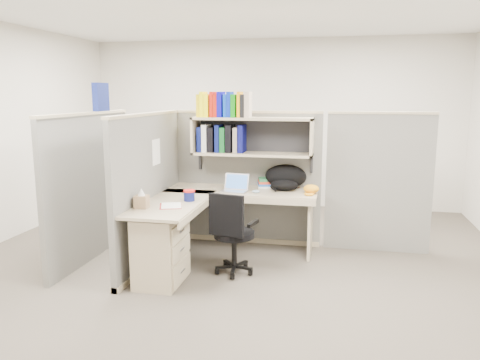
% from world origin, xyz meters
% --- Properties ---
extents(ground, '(6.00, 6.00, 0.00)m').
position_xyz_m(ground, '(0.00, 0.00, 0.00)').
color(ground, '#38342B').
rests_on(ground, ground).
extents(room_shell, '(6.00, 6.00, 6.00)m').
position_xyz_m(room_shell, '(0.00, 0.00, 1.62)').
color(room_shell, beige).
rests_on(room_shell, ground).
extents(cubicle, '(3.79, 1.84, 1.95)m').
position_xyz_m(cubicle, '(-0.37, 0.45, 0.91)').
color(cubicle, '#5E5E59').
rests_on(cubicle, ground).
extents(desk, '(1.74, 1.75, 0.73)m').
position_xyz_m(desk, '(-0.41, -0.29, 0.44)').
color(desk, tan).
rests_on(desk, ground).
extents(laptop, '(0.31, 0.31, 0.21)m').
position_xyz_m(laptop, '(-0.06, 0.44, 0.83)').
color(laptop, '#AEAEB3').
rests_on(laptop, desk).
extents(backpack, '(0.51, 0.41, 0.29)m').
position_xyz_m(backpack, '(0.49, 0.70, 0.87)').
color(backpack, black).
rests_on(backpack, desk).
extents(orange_cap, '(0.20, 0.23, 0.10)m').
position_xyz_m(orange_cap, '(0.80, 0.55, 0.78)').
color(orange_cap, orange).
rests_on(orange_cap, desk).
extents(snack_canister, '(0.12, 0.12, 0.12)m').
position_xyz_m(snack_canister, '(-0.42, -0.11, 0.79)').
color(snack_canister, '#0E1553').
rests_on(snack_canister, desk).
extents(tissue_box, '(0.13, 0.13, 0.20)m').
position_xyz_m(tissue_box, '(-0.77, -0.49, 0.83)').
color(tissue_box, '#977855').
rests_on(tissue_box, desk).
extents(mouse, '(0.09, 0.06, 0.03)m').
position_xyz_m(mouse, '(0.19, 0.43, 0.75)').
color(mouse, '#94B6D2').
rests_on(mouse, desk).
extents(paper_cup, '(0.08, 0.08, 0.10)m').
position_xyz_m(paper_cup, '(-0.04, 0.71, 0.78)').
color(paper_cup, white).
rests_on(paper_cup, desk).
extents(book_stack, '(0.21, 0.25, 0.11)m').
position_xyz_m(book_stack, '(0.23, 0.79, 0.78)').
color(book_stack, gray).
rests_on(book_stack, desk).
extents(loose_paper, '(0.27, 0.31, 0.00)m').
position_xyz_m(loose_paper, '(-0.53, -0.34, 0.73)').
color(loose_paper, silver).
rests_on(loose_paper, desk).
extents(task_chair, '(0.49, 0.45, 0.87)m').
position_xyz_m(task_chair, '(0.07, -0.21, 0.31)').
color(task_chair, black).
rests_on(task_chair, ground).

